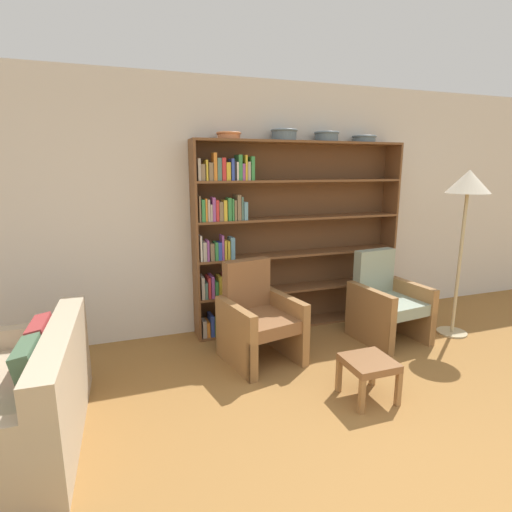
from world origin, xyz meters
TOP-DOWN VIEW (x-y plane):
  - wall_back at (0.00, 2.93)m, footprint 12.00×0.06m
  - bookshelf at (0.17, 2.76)m, footprint 2.44×0.30m
  - bowl_copper at (-0.43, 2.74)m, footprint 0.26×0.26m
  - bowl_terracotta at (0.18, 2.74)m, footprint 0.29×0.29m
  - bowl_sage at (0.69, 2.74)m, footprint 0.28×0.28m
  - bowl_stoneware at (1.18, 2.74)m, footprint 0.28×0.28m
  - couch at (-2.25, 1.43)m, footprint 0.86×1.51m
  - armchair_leather at (-0.35, 2.06)m, footprint 0.77×0.80m
  - armchair_cushioned at (1.12, 2.06)m, footprint 0.71×0.75m
  - floor_lamp at (1.91, 1.90)m, footprint 0.44×0.44m
  - footstool at (0.25, 1.10)m, footprint 0.37×0.37m

SIDE VIEW (x-z plane):
  - footstool at x=0.25m, z-range 0.11..0.45m
  - couch at x=-2.25m, z-range -0.11..0.67m
  - armchair_leather at x=-0.35m, z-range -0.07..0.87m
  - armchair_cushioned at x=1.12m, z-range -0.07..0.87m
  - bookshelf at x=0.17m, z-range -0.01..2.10m
  - wall_back at x=0.00m, z-range 0.00..2.75m
  - floor_lamp at x=1.91m, z-range 0.69..2.49m
  - bowl_copper at x=-0.43m, z-range 2.11..2.18m
  - bowl_stoneware at x=1.18m, z-range 2.11..2.19m
  - bowl_sage at x=0.69m, z-range 2.11..2.22m
  - bowl_terracotta at x=0.18m, z-range 2.11..2.23m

